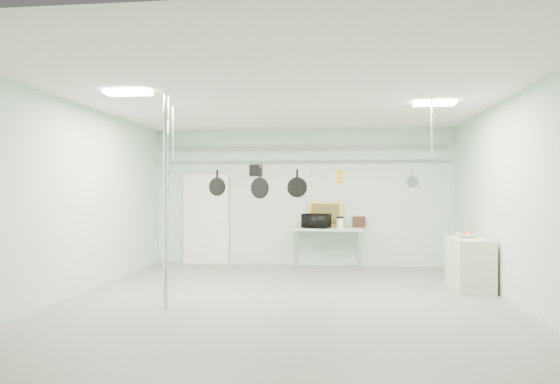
# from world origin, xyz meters

# --- Properties ---
(floor) EXTENTS (8.00, 8.00, 0.00)m
(floor) POSITION_xyz_m (0.00, 0.00, 0.00)
(floor) COLOR gray
(floor) RESTS_ON ground
(ceiling) EXTENTS (7.00, 8.00, 0.02)m
(ceiling) POSITION_xyz_m (0.00, 0.00, 3.19)
(ceiling) COLOR silver
(ceiling) RESTS_ON back_wall
(back_wall) EXTENTS (7.00, 0.02, 3.20)m
(back_wall) POSITION_xyz_m (0.00, 3.99, 1.60)
(back_wall) COLOR silver
(back_wall) RESTS_ON floor
(right_wall) EXTENTS (0.02, 8.00, 3.20)m
(right_wall) POSITION_xyz_m (3.49, 0.00, 1.60)
(right_wall) COLOR silver
(right_wall) RESTS_ON floor
(door) EXTENTS (1.10, 0.10, 2.20)m
(door) POSITION_xyz_m (-2.30, 3.94, 1.05)
(door) COLOR silver
(door) RESTS_ON floor
(wall_vent) EXTENTS (0.30, 0.04, 0.30)m
(wall_vent) POSITION_xyz_m (-1.10, 3.97, 2.25)
(wall_vent) COLOR black
(wall_vent) RESTS_ON back_wall
(conduit_pipe) EXTENTS (6.60, 0.07, 0.07)m
(conduit_pipe) POSITION_xyz_m (0.00, 3.90, 2.75)
(conduit_pipe) COLOR gray
(conduit_pipe) RESTS_ON back_wall
(chrome_pole) EXTENTS (0.08, 0.08, 3.20)m
(chrome_pole) POSITION_xyz_m (-1.70, -0.60, 1.60)
(chrome_pole) COLOR silver
(chrome_pole) RESTS_ON floor
(prep_table) EXTENTS (1.60, 0.70, 0.91)m
(prep_table) POSITION_xyz_m (0.60, 3.60, 0.83)
(prep_table) COLOR silver
(prep_table) RESTS_ON floor
(side_cabinet) EXTENTS (0.60, 1.20, 0.90)m
(side_cabinet) POSITION_xyz_m (3.15, 1.40, 0.45)
(side_cabinet) COLOR beige
(side_cabinet) RESTS_ON floor
(pot_rack) EXTENTS (4.80, 0.06, 1.00)m
(pot_rack) POSITION_xyz_m (0.20, 0.30, 2.23)
(pot_rack) COLOR #B7B7BC
(pot_rack) RESTS_ON ceiling
(light_panel_left) EXTENTS (0.65, 0.30, 0.05)m
(light_panel_left) POSITION_xyz_m (-2.20, -0.80, 3.16)
(light_panel_left) COLOR white
(light_panel_left) RESTS_ON ceiling
(light_panel_right) EXTENTS (0.65, 0.30, 0.05)m
(light_panel_right) POSITION_xyz_m (2.40, 0.60, 3.16)
(light_panel_right) COLOR white
(light_panel_right) RESTS_ON ceiling
(microwave) EXTENTS (0.68, 0.58, 0.32)m
(microwave) POSITION_xyz_m (0.36, 3.55, 1.07)
(microwave) COLOR black
(microwave) RESTS_ON prep_table
(coffee_canister) EXTENTS (0.19, 0.19, 0.22)m
(coffee_canister) POSITION_xyz_m (0.89, 3.56, 1.02)
(coffee_canister) COLOR white
(coffee_canister) RESTS_ON prep_table
(painting_large) EXTENTS (0.78, 0.16, 0.58)m
(painting_large) POSITION_xyz_m (0.55, 3.90, 1.20)
(painting_large) COLOR gold
(painting_large) RESTS_ON prep_table
(painting_small) EXTENTS (0.30, 0.10, 0.25)m
(painting_small) POSITION_xyz_m (1.33, 3.90, 1.03)
(painting_small) COLOR black
(painting_small) RESTS_ON prep_table
(fruit_bowl) EXTENTS (0.37, 0.37, 0.08)m
(fruit_bowl) POSITION_xyz_m (3.11, 1.49, 0.94)
(fruit_bowl) COLOR silver
(fruit_bowl) RESTS_ON side_cabinet
(skillet_left) EXTENTS (0.31, 0.14, 0.40)m
(skillet_left) POSITION_xyz_m (-1.14, 0.30, 1.88)
(skillet_left) COLOR black
(skillet_left) RESTS_ON pot_rack
(skillet_mid) EXTENTS (0.34, 0.20, 0.47)m
(skillet_mid) POSITION_xyz_m (-0.43, 0.30, 1.85)
(skillet_mid) COLOR black
(skillet_mid) RESTS_ON pot_rack
(skillet_right) EXTENTS (0.33, 0.11, 0.46)m
(skillet_right) POSITION_xyz_m (0.18, 0.30, 1.86)
(skillet_right) COLOR black
(skillet_right) RESTS_ON pot_rack
(whisk) EXTENTS (0.19, 0.19, 0.34)m
(whisk) POSITION_xyz_m (0.42, 0.30, 1.91)
(whisk) COLOR #A7A7AC
(whisk) RESTS_ON pot_rack
(grater) EXTENTS (0.10, 0.05, 0.24)m
(grater) POSITION_xyz_m (0.86, 0.30, 1.96)
(grater) COLOR gold
(grater) RESTS_ON pot_rack
(saucepan) EXTENTS (0.20, 0.13, 0.31)m
(saucepan) POSITION_xyz_m (2.00, 0.30, 1.93)
(saucepan) COLOR #B3B4B8
(saucepan) RESTS_ON pot_rack
(fruit_cluster) EXTENTS (0.24, 0.24, 0.09)m
(fruit_cluster) POSITION_xyz_m (3.11, 1.49, 0.98)
(fruit_cluster) COLOR #A31C0F
(fruit_cluster) RESTS_ON fruit_bowl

